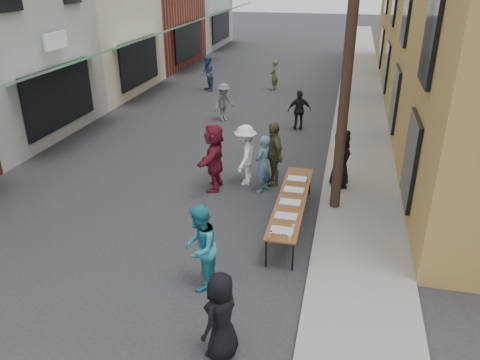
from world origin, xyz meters
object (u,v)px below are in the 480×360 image
at_px(catering_tray_sausage, 282,232).
at_px(server, 341,158).
at_px(guest_front_a, 221,316).
at_px(guest_front_c, 200,248).
at_px(utility_pole_mid, 355,1).
at_px(serving_table, 292,201).
at_px(utility_pole_near, 350,37).

xyz_separation_m(catering_tray_sausage, server, (1.09, 4.12, 0.17)).
height_order(guest_front_a, server, server).
xyz_separation_m(guest_front_a, guest_front_c, (-0.90, 1.70, 0.11)).
bearing_deg(guest_front_c, utility_pole_mid, 167.63).
height_order(catering_tray_sausage, server, server).
xyz_separation_m(utility_pole_mid, guest_front_a, (-1.60, -17.69, -3.70)).
bearing_deg(guest_front_a, utility_pole_mid, -164.27).
height_order(guest_front_a, guest_front_c, guest_front_c).
distance_m(serving_table, server, 2.71).
xyz_separation_m(guest_front_a, server, (1.65, 7.00, 0.16)).
bearing_deg(catering_tray_sausage, serving_table, 90.00).
height_order(utility_pole_near, guest_front_c, utility_pole_near).
relative_size(guest_front_a, guest_front_c, 0.88).
distance_m(catering_tray_sausage, server, 4.26).
distance_m(serving_table, catering_tray_sausage, 1.65).
xyz_separation_m(serving_table, guest_front_a, (-0.56, -4.53, 0.09)).
bearing_deg(utility_pole_mid, guest_front_a, -95.17).
xyz_separation_m(catering_tray_sausage, guest_front_a, (-0.56, -2.88, 0.01)).
xyz_separation_m(serving_table, server, (1.09, 2.47, 0.25)).
distance_m(utility_pole_mid, server, 11.26).
bearing_deg(utility_pole_mid, catering_tray_sausage, -94.00).
distance_m(utility_pole_near, utility_pole_mid, 12.00).
distance_m(utility_pole_near, guest_front_c, 5.92).
relative_size(catering_tray_sausage, guest_front_c, 0.27).
height_order(utility_pole_near, server, utility_pole_near).
bearing_deg(catering_tray_sausage, guest_front_a, -101.09).
height_order(utility_pole_mid, guest_front_c, utility_pole_mid).
bearing_deg(catering_tray_sausage, utility_pole_near, 69.74).
distance_m(catering_tray_sausage, guest_front_c, 1.88).
xyz_separation_m(utility_pole_near, utility_pole_mid, (0.00, 12.00, 0.00)).
bearing_deg(utility_pole_near, catering_tray_sausage, -110.26).
bearing_deg(utility_pole_near, utility_pole_mid, 90.00).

